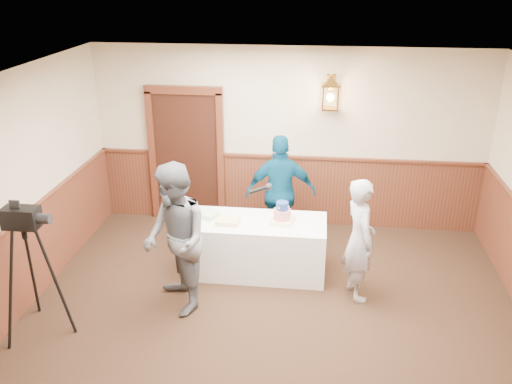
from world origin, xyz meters
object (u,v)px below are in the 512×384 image
at_px(tiered_cake, 282,214).
at_px(interviewer, 175,240).
at_px(sheet_cake_yellow, 228,221).
at_px(sheet_cake_green, 207,215).
at_px(assistant_p, 281,193).
at_px(tv_camera_rig, 33,278).
at_px(display_table, 258,246).
at_px(baker, 359,240).

xyz_separation_m(tiered_cake, interviewer, (-1.17, -0.96, 0.06)).
xyz_separation_m(sheet_cake_yellow, sheet_cake_green, (-0.31, 0.17, 0.00)).
xyz_separation_m(tiered_cake, assistant_p, (-0.08, 0.76, -0.01)).
distance_m(assistant_p, tv_camera_rig, 3.47).
bearing_deg(tiered_cake, tv_camera_rig, -148.79).
bearing_deg(sheet_cake_yellow, tiered_cake, 9.36).
bearing_deg(tv_camera_rig, display_table, 33.71).
xyz_separation_m(interviewer, baker, (2.15, 0.52, -0.13)).
xyz_separation_m(tiered_cake, baker, (0.97, -0.44, -0.08)).
distance_m(interviewer, assistant_p, 2.04).
height_order(sheet_cake_yellow, tv_camera_rig, tv_camera_rig).
relative_size(baker, assistant_p, 0.92).
xyz_separation_m(display_table, tiered_cake, (0.32, 0.00, 0.49)).
relative_size(sheet_cake_yellow, sheet_cake_green, 1.09).
distance_m(sheet_cake_yellow, baker, 1.70).
bearing_deg(baker, interviewer, 85.52).
height_order(sheet_cake_yellow, baker, baker).
xyz_separation_m(display_table, baker, (1.29, -0.44, 0.41)).
height_order(display_table, assistant_p, assistant_p).
xyz_separation_m(display_table, assistant_p, (0.24, 0.76, 0.48)).
xyz_separation_m(tiered_cake, sheet_cake_green, (-1.01, 0.05, -0.08)).
bearing_deg(sheet_cake_green, baker, -13.91).
relative_size(display_table, interviewer, 0.98).
bearing_deg(sheet_cake_green, assistant_p, 37.11).
relative_size(display_table, baker, 1.14).
height_order(tiered_cake, sheet_cake_yellow, tiered_cake).
relative_size(tiered_cake, interviewer, 0.18).
distance_m(tiered_cake, sheet_cake_green, 1.01).
xyz_separation_m(sheet_cake_green, baker, (1.98, -0.49, 0.01)).
bearing_deg(display_table, baker, -18.74).
bearing_deg(interviewer, sheet_cake_yellow, 120.31).
bearing_deg(baker, assistant_p, 23.23).
relative_size(tiered_cake, tv_camera_rig, 0.22).
bearing_deg(sheet_cake_green, sheet_cake_yellow, -28.20).
relative_size(display_table, assistant_p, 1.06).
bearing_deg(sheet_cake_green, tiered_cake, -2.90).
xyz_separation_m(display_table, tv_camera_rig, (-2.31, -1.59, 0.32)).
height_order(interviewer, baker, interviewer).
bearing_deg(assistant_p, tv_camera_rig, 34.63).
distance_m(sheet_cake_green, assistant_p, 1.17).
bearing_deg(display_table, sheet_cake_yellow, -163.20).
bearing_deg(tiered_cake, baker, -24.29).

